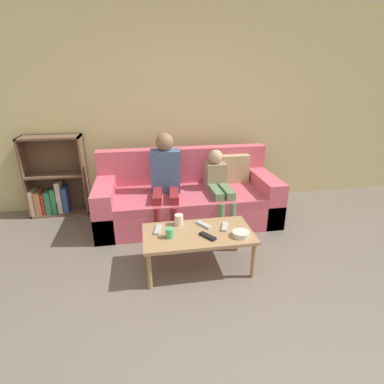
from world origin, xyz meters
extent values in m
plane|color=#70665B|center=(0.00, 0.00, 0.00)|extent=(22.00, 22.00, 0.00)
cube|color=beige|center=(0.00, 2.68, 1.30)|extent=(12.00, 0.06, 2.60)
cube|color=#DB5B70|center=(-0.01, 1.99, 0.15)|extent=(2.16, 0.92, 0.30)
cube|color=#C95467|center=(-0.01, 1.90, 0.35)|extent=(1.72, 0.74, 0.10)
cube|color=#DB5B70|center=(-0.01, 2.36, 0.62)|extent=(2.16, 0.18, 0.45)
cube|color=#DB5B70|center=(-0.98, 1.99, 0.28)|extent=(0.22, 0.92, 0.56)
cube|color=#DB5B70|center=(0.97, 1.99, 0.28)|extent=(0.22, 0.92, 0.56)
cube|color=tan|center=(0.66, 2.21, 0.58)|extent=(0.36, 0.12, 0.36)
cube|color=brown|center=(-1.97, 2.50, 0.51)|extent=(0.02, 0.28, 1.02)
cube|color=brown|center=(-1.27, 2.50, 0.51)|extent=(0.02, 0.28, 1.02)
cube|color=brown|center=(-1.62, 2.63, 0.51)|extent=(0.72, 0.02, 1.02)
cube|color=brown|center=(-1.62, 2.50, 0.01)|extent=(0.72, 0.28, 0.02)
cube|color=brown|center=(-1.62, 2.50, 0.53)|extent=(0.68, 0.28, 0.02)
cube|color=brown|center=(-1.62, 2.50, 1.01)|extent=(0.72, 0.28, 0.02)
cube|color=beige|center=(-1.94, 2.49, 0.19)|extent=(0.04, 0.22, 0.32)
cube|color=#B77542|center=(-1.87, 2.49, 0.17)|extent=(0.07, 0.23, 0.30)
cube|color=red|center=(-1.81, 2.48, 0.16)|extent=(0.04, 0.19, 0.28)
cube|color=#2D7A4C|center=(-1.75, 2.49, 0.17)|extent=(0.07, 0.24, 0.30)
cube|color=#2D7A4C|center=(-1.68, 2.49, 0.19)|extent=(0.05, 0.24, 0.33)
cube|color=beige|center=(-1.61, 2.48, 0.23)|extent=(0.06, 0.19, 0.42)
cube|color=#33519E|center=(-1.54, 2.49, 0.19)|extent=(0.06, 0.20, 0.34)
cylinder|color=#A87F56|center=(-0.53, 0.76, 0.17)|extent=(0.04, 0.04, 0.35)
cylinder|color=#A87F56|center=(0.39, 0.76, 0.17)|extent=(0.04, 0.04, 0.35)
cylinder|color=#A87F56|center=(-0.53, 1.22, 0.17)|extent=(0.04, 0.04, 0.35)
cylinder|color=#A87F56|center=(0.39, 1.22, 0.17)|extent=(0.04, 0.04, 0.35)
cube|color=#A87F56|center=(-0.07, 0.99, 0.36)|extent=(1.00, 0.53, 0.03)
cylinder|color=maroon|center=(-0.40, 1.56, 0.20)|extent=(0.10, 0.10, 0.40)
cylinder|color=maroon|center=(-0.22, 1.54, 0.20)|extent=(0.10, 0.10, 0.40)
cube|color=maroon|center=(-0.38, 1.80, 0.44)|extent=(0.14, 0.42, 0.09)
cube|color=maroon|center=(-0.19, 1.78, 0.44)|extent=(0.14, 0.42, 0.09)
cube|color=#476693|center=(-0.26, 2.03, 0.65)|extent=(0.36, 0.23, 0.51)
sphere|color=#936B4C|center=(-0.26, 2.03, 1.00)|extent=(0.21, 0.21, 0.21)
cylinder|color=#66845B|center=(0.30, 1.55, 0.20)|extent=(0.09, 0.09, 0.40)
cylinder|color=#66845B|center=(0.43, 1.56, 0.20)|extent=(0.09, 0.09, 0.40)
cube|color=#66845B|center=(0.29, 1.79, 0.44)|extent=(0.11, 0.41, 0.09)
cube|color=#66845B|center=(0.42, 1.80, 0.44)|extent=(0.11, 0.41, 0.09)
cube|color=#9E8966|center=(0.35, 2.04, 0.56)|extent=(0.25, 0.21, 0.32)
sphere|color=#D1A889|center=(0.35, 2.04, 0.79)|extent=(0.17, 0.17, 0.17)
cylinder|color=#4CB77A|center=(-0.33, 0.94, 0.42)|extent=(0.07, 0.07, 0.09)
cylinder|color=silver|center=(-0.22, 1.17, 0.43)|extent=(0.08, 0.08, 0.10)
cube|color=#B7B7BC|center=(0.20, 1.04, 0.39)|extent=(0.11, 0.18, 0.02)
cube|color=#B7B7BC|center=(-0.42, 1.08, 0.39)|extent=(0.09, 0.18, 0.02)
cube|color=black|center=(0.00, 0.89, 0.39)|extent=(0.14, 0.17, 0.02)
cube|color=#B7B7BC|center=(0.01, 1.11, 0.39)|extent=(0.13, 0.17, 0.02)
cylinder|color=beige|center=(0.30, 0.86, 0.40)|extent=(0.15, 0.15, 0.05)
camera|label=1|loc=(-0.53, -1.36, 1.72)|focal=28.00mm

